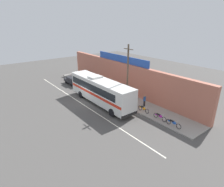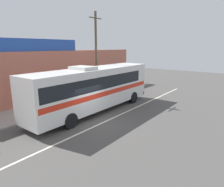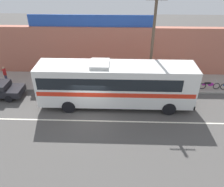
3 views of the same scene
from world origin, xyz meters
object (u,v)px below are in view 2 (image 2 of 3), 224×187
at_px(utility_pole, 96,55).
at_px(motorcycle_purple, 112,89).
at_px(intercity_bus, 94,87).
at_px(motorcycle_green, 134,83).
at_px(motorcycle_red, 126,85).
at_px(pedestrian_by_curb, 96,85).

height_order(utility_pole, motorcycle_purple, utility_pole).
relative_size(utility_pole, motorcycle_purple, 4.48).
height_order(intercity_bus, utility_pole, utility_pole).
xyz_separation_m(utility_pole, motorcycle_green, (7.44, 0.16, -3.83)).
relative_size(intercity_bus, motorcycle_green, 6.28).
bearing_deg(motorcycle_purple, motorcycle_green, -1.11).
bearing_deg(intercity_bus, motorcycle_purple, 24.09).
xyz_separation_m(intercity_bus, motorcycle_green, (10.43, 2.54, -1.50)).
bearing_deg(motorcycle_red, pedestrian_by_curb, 159.38).
distance_m(motorcycle_purple, motorcycle_red, 2.64).
xyz_separation_m(utility_pole, pedestrian_by_curb, (1.77, 1.62, -3.34)).
xyz_separation_m(utility_pole, motorcycle_red, (5.53, 0.21, -3.83)).
xyz_separation_m(motorcycle_purple, pedestrian_by_curb, (-1.12, 1.37, 0.50)).
distance_m(motorcycle_green, pedestrian_by_curb, 5.87).
bearing_deg(intercity_bus, utility_pole, 38.53).
distance_m(motorcycle_purple, motorcycle_green, 4.55).
height_order(intercity_bus, motorcycle_purple, intercity_bus).
bearing_deg(motorcycle_green, motorcycle_purple, 178.89).
distance_m(intercity_bus, motorcycle_red, 9.04).
xyz_separation_m(motorcycle_red, pedestrian_by_curb, (-3.76, 1.41, 0.50)).
xyz_separation_m(intercity_bus, pedestrian_by_curb, (4.77, 4.01, -1.00)).
height_order(motorcycle_red, motorcycle_green, same).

